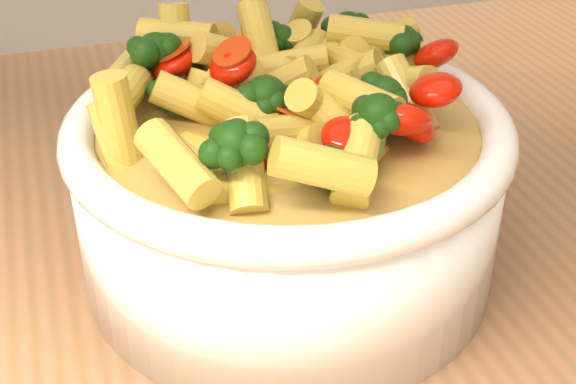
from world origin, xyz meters
name	(u,v)px	position (x,y,z in m)	size (l,w,h in m)	color
serving_bowl	(288,190)	(-0.03, 0.02, 0.95)	(0.23, 0.23, 0.10)	white
pasta_salad	(288,85)	(-0.03, 0.02, 1.01)	(0.19, 0.19, 0.04)	gold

